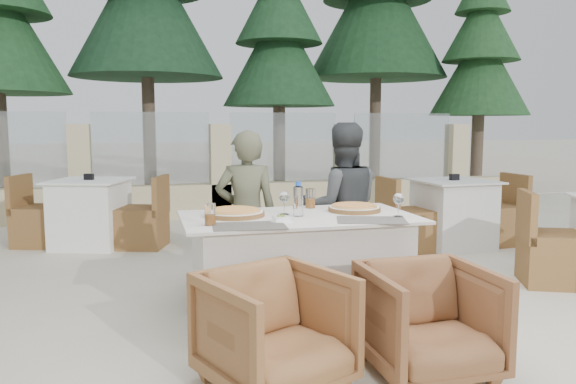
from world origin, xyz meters
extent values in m
plane|color=beige|center=(0.00, 0.00, 0.00)|extent=(80.00, 80.00, 0.00)
cube|color=beige|center=(0.00, 14.00, 0.01)|extent=(30.00, 16.00, 0.01)
cone|color=#1A3F23|center=(-1.00, 7.50, 3.25)|extent=(2.86, 2.86, 6.50)
cone|color=#1E4825|center=(1.50, 7.20, 2.50)|extent=(2.20, 2.20, 5.00)
cone|color=#1B4222|center=(3.80, 7.80, 3.40)|extent=(2.99, 2.99, 6.80)
cone|color=#255228|center=(5.50, 6.50, 2.25)|extent=(1.98, 1.98, 4.50)
cube|color=#58534B|center=(-0.50, -0.30, 0.77)|extent=(0.47, 0.34, 0.00)
cube|color=#615A53|center=(0.32, -0.29, 0.77)|extent=(0.52, 0.43, 0.00)
cylinder|color=orange|center=(-0.53, 0.10, 0.80)|extent=(0.54, 0.54, 0.05)
cylinder|color=#CA591B|center=(0.35, 0.11, 0.79)|extent=(0.42, 0.42, 0.05)
cylinder|color=#C2E4FF|center=(-0.10, 0.00, 0.89)|extent=(0.08, 0.08, 0.24)
cylinder|color=#CA6F1C|center=(-0.73, -0.20, 0.84)|extent=(0.09, 0.09, 0.14)
cylinder|color=orange|center=(0.09, 0.34, 0.84)|extent=(0.09, 0.09, 0.15)
imported|color=olive|center=(-0.36, 0.82, 0.32)|extent=(0.80, 0.82, 0.64)
imported|color=#925A35|center=(0.48, 0.89, 0.31)|extent=(0.70, 0.72, 0.62)
imported|color=#936035|center=(-0.47, -0.89, 0.32)|extent=(0.89, 0.90, 0.63)
imported|color=brown|center=(0.39, -0.95, 0.31)|extent=(0.67, 0.69, 0.62)
imported|color=#55573F|center=(-0.34, 0.68, 0.68)|extent=(0.53, 0.39, 1.35)
imported|color=#3B3E40|center=(0.46, 0.67, 0.71)|extent=(0.76, 0.63, 1.41)
camera|label=1|loc=(-1.12, -3.67, 1.40)|focal=35.00mm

